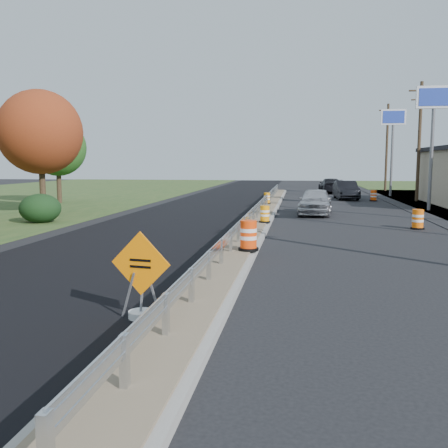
# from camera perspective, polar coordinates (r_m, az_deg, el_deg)

# --- Properties ---
(ground) EXTENTS (140.00, 140.00, 0.00)m
(ground) POSITION_cam_1_polar(r_m,az_deg,el_deg) (18.23, 1.64, -2.73)
(ground) COLOR black
(ground) RESTS_ON ground
(milled_overlay) EXTENTS (7.20, 120.00, 0.01)m
(milled_overlay) POSITION_cam_1_polar(r_m,az_deg,el_deg) (28.76, -4.66, 0.85)
(milled_overlay) COLOR black
(milled_overlay) RESTS_ON ground
(median) EXTENTS (1.60, 55.00, 0.23)m
(median) POSITION_cam_1_polar(r_m,az_deg,el_deg) (26.09, 3.77, 0.45)
(median) COLOR gray
(median) RESTS_ON ground
(guardrail) EXTENTS (0.10, 46.15, 0.72)m
(guardrail) POSITION_cam_1_polar(r_m,az_deg,el_deg) (27.02, 3.96, 1.99)
(guardrail) COLOR silver
(guardrail) RESTS_ON median
(pylon_sign_mid) EXTENTS (2.20, 0.30, 7.90)m
(pylon_sign_mid) POSITION_cam_1_polar(r_m,az_deg,el_deg) (35.01, 22.84, 12.03)
(pylon_sign_mid) COLOR slate
(pylon_sign_mid) RESTS_ON ground
(pylon_sign_north) EXTENTS (2.20, 0.30, 7.90)m
(pylon_sign_north) POSITION_cam_1_polar(r_m,az_deg,el_deg) (48.67, 18.76, 10.65)
(pylon_sign_north) COLOR slate
(pylon_sign_north) RESTS_ON ground
(utility_pole_nmid) EXTENTS (1.90, 0.26, 9.40)m
(utility_pole_nmid) POSITION_cam_1_polar(r_m,az_deg,el_deg) (42.90, 21.42, 9.01)
(utility_pole_nmid) COLOR #473523
(utility_pole_nmid) RESTS_ON ground
(utility_pole_north) EXTENTS (1.90, 0.26, 9.40)m
(utility_pole_north) POSITION_cam_1_polar(r_m,az_deg,el_deg) (57.63, 18.11, 8.51)
(utility_pole_north) COLOR #473523
(utility_pole_north) RESTS_ON ground
(hedge_north) EXTENTS (2.09, 2.09, 1.52)m
(hedge_north) POSITION_cam_1_polar(r_m,az_deg,el_deg) (27.33, -20.26, 1.70)
(hedge_north) COLOR black
(hedge_north) RESTS_ON ground
(tree_near_red) EXTENTS (4.95, 4.95, 7.35)m
(tree_near_red) POSITION_cam_1_polar(r_m,az_deg,el_deg) (31.75, -20.27, 9.80)
(tree_near_red) COLOR #473523
(tree_near_red) RESTS_ON ground
(tree_near_back) EXTENTS (4.29, 4.29, 6.37)m
(tree_near_back) POSITION_cam_1_polar(r_m,az_deg,el_deg) (40.19, -18.49, 8.27)
(tree_near_back) COLOR #473523
(tree_near_back) RESTS_ON ground
(caution_sign) EXTENTS (1.26, 0.53, 1.75)m
(caution_sign) POSITION_cam_1_polar(r_m,az_deg,el_deg) (10.13, -9.43, -8.19)
(caution_sign) COLOR white
(caution_sign) RESTS_ON ground
(barrel_median_near) EXTENTS (0.67, 0.67, 0.99)m
(barrel_median_near) POSITION_cam_1_polar(r_m,az_deg,el_deg) (16.32, 2.81, -1.39)
(barrel_median_near) COLOR black
(barrel_median_near) RESTS_ON median
(barrel_median_mid) EXTENTS (0.55, 0.55, 0.80)m
(barrel_median_mid) POSITION_cam_1_polar(r_m,az_deg,el_deg) (24.04, 4.69, 1.10)
(barrel_median_mid) COLOR black
(barrel_median_mid) RESTS_ON median
(barrel_median_far) EXTENTS (0.53, 0.53, 0.78)m
(barrel_median_far) POSITION_cam_1_polar(r_m,az_deg,el_deg) (34.93, 4.92, 2.92)
(barrel_median_far) COLOR black
(barrel_median_far) RESTS_ON median
(barrel_shoulder_near) EXTENTS (0.63, 0.63, 0.93)m
(barrel_shoulder_near) POSITION_cam_1_polar(r_m,az_deg,el_deg) (24.94, 21.27, 0.46)
(barrel_shoulder_near) COLOR black
(barrel_shoulder_near) RESTS_ON ground
(barrel_shoulder_mid) EXTENTS (0.60, 0.60, 0.88)m
(barrel_shoulder_mid) POSITION_cam_1_polar(r_m,az_deg,el_deg) (42.09, 16.72, 3.09)
(barrel_shoulder_mid) COLOR black
(barrel_shoulder_mid) RESTS_ON ground
(car_silver) EXTENTS (2.26, 4.81, 1.59)m
(car_silver) POSITION_cam_1_polar(r_m,az_deg,el_deg) (30.28, 10.40, 2.56)
(car_silver) COLOR #B9B8BD
(car_silver) RESTS_ON ground
(car_dark_mid) EXTENTS (1.98, 4.85, 1.56)m
(car_dark_mid) POSITION_cam_1_polar(r_m,az_deg,el_deg) (43.56, 13.77, 3.79)
(car_dark_mid) COLOR black
(car_dark_mid) RESTS_ON ground
(car_dark_far) EXTENTS (2.32, 5.26, 1.50)m
(car_dark_far) POSITION_cam_1_polar(r_m,az_deg,el_deg) (52.22, 12.06, 4.30)
(car_dark_far) COLOR black
(car_dark_far) RESTS_ON ground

